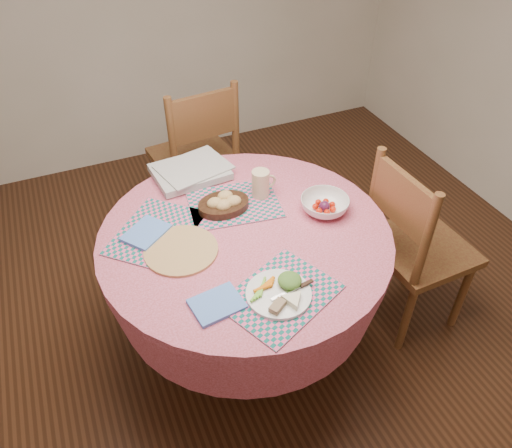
# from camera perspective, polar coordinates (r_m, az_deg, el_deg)

# --- Properties ---
(ground) EXTENTS (4.00, 4.00, 0.00)m
(ground) POSITION_cam_1_polar(r_m,az_deg,el_deg) (2.65, -1.02, -13.29)
(ground) COLOR #331C0F
(ground) RESTS_ON ground
(dining_table) EXTENTS (1.24, 1.24, 0.75)m
(dining_table) POSITION_cam_1_polar(r_m,az_deg,el_deg) (2.23, -1.18, -4.75)
(dining_table) COLOR #D56385
(dining_table) RESTS_ON ground
(chair_right) EXTENTS (0.45, 0.47, 0.98)m
(chair_right) POSITION_cam_1_polar(r_m,az_deg,el_deg) (2.51, 17.52, -2.20)
(chair_right) COLOR brown
(chair_right) RESTS_ON ground
(chair_back) EXTENTS (0.51, 0.49, 1.00)m
(chair_back) POSITION_cam_1_polar(r_m,az_deg,el_deg) (3.03, -6.74, 7.80)
(chair_back) COLOR brown
(chair_back) RESTS_ON ground
(placemat_front) EXTENTS (0.49, 0.44, 0.01)m
(placemat_front) POSITION_cam_1_polar(r_m,az_deg,el_deg) (1.84, 2.86, -8.16)
(placemat_front) COLOR #11655D
(placemat_front) RESTS_ON dining_table
(placemat_left) EXTENTS (0.49, 0.50, 0.01)m
(placemat_left) POSITION_cam_1_polar(r_m,az_deg,el_deg) (2.13, -11.32, -0.93)
(placemat_left) COLOR #11655D
(placemat_left) RESTS_ON dining_table
(placemat_back) EXTENTS (0.44, 0.36, 0.01)m
(placemat_back) POSITION_cam_1_polar(r_m,az_deg,el_deg) (2.25, -2.52, 2.33)
(placemat_back) COLOR #11655D
(placemat_back) RESTS_ON dining_table
(wicker_trivet) EXTENTS (0.30, 0.30, 0.01)m
(wicker_trivet) POSITION_cam_1_polar(r_m,az_deg,el_deg) (2.03, -8.57, -2.97)
(wicker_trivet) COLOR #AE854B
(wicker_trivet) RESTS_ON dining_table
(napkin_near) EXTENTS (0.20, 0.16, 0.01)m
(napkin_near) POSITION_cam_1_polar(r_m,az_deg,el_deg) (1.81, -4.49, -9.12)
(napkin_near) COLOR #5785DF
(napkin_near) RESTS_ON dining_table
(napkin_far) EXTENTS (0.23, 0.22, 0.01)m
(napkin_far) POSITION_cam_1_polar(r_m,az_deg,el_deg) (2.12, -12.45, -0.98)
(napkin_far) COLOR #5785DF
(napkin_far) RESTS_ON placemat_left
(dinner_plate) EXTENTS (0.24, 0.25, 0.05)m
(dinner_plate) POSITION_cam_1_polar(r_m,az_deg,el_deg) (1.83, 2.93, -7.84)
(dinner_plate) COLOR white
(dinner_plate) RESTS_ON placemat_front
(bread_bowl) EXTENTS (0.23, 0.23, 0.08)m
(bread_bowl) POSITION_cam_1_polar(r_m,az_deg,el_deg) (2.20, -3.70, 2.39)
(bread_bowl) COLOR black
(bread_bowl) RESTS_ON placemat_back
(latte_mug) EXTENTS (0.12, 0.08, 0.13)m
(latte_mug) POSITION_cam_1_polar(r_m,az_deg,el_deg) (2.25, 0.58, 4.66)
(latte_mug) COLOR beige
(latte_mug) RESTS_ON placemat_back
(fruit_bowl) EXTENTS (0.26, 0.26, 0.07)m
(fruit_bowl) POSITION_cam_1_polar(r_m,az_deg,el_deg) (2.21, 7.84, 2.16)
(fruit_bowl) COLOR white
(fruit_bowl) RESTS_ON dining_table
(newspaper_stack) EXTENTS (0.38, 0.32, 0.04)m
(newspaper_stack) POSITION_cam_1_polar(r_m,az_deg,el_deg) (2.43, -7.49, 6.03)
(newspaper_stack) COLOR silver
(newspaper_stack) RESTS_ON dining_table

